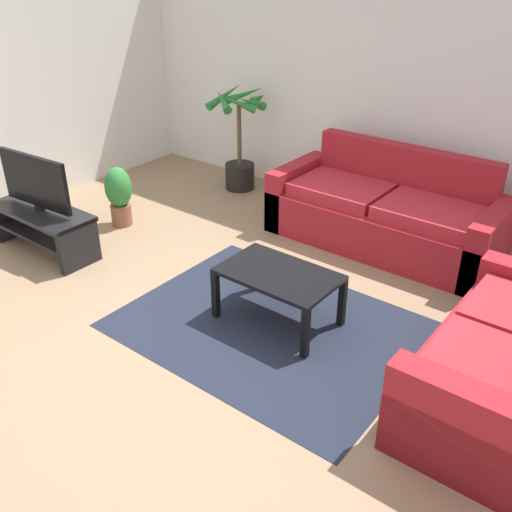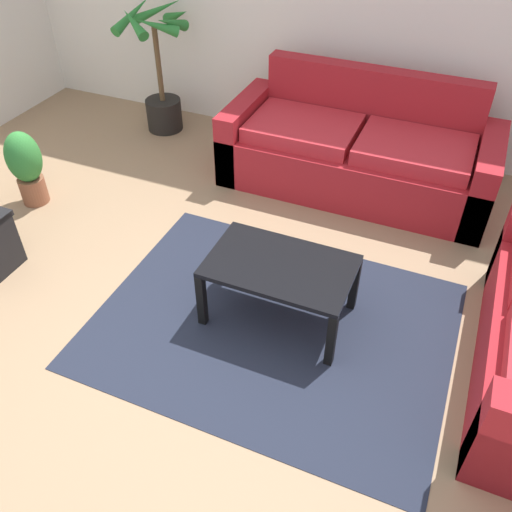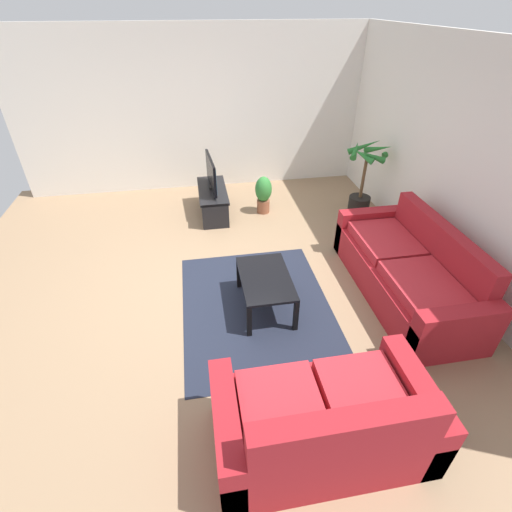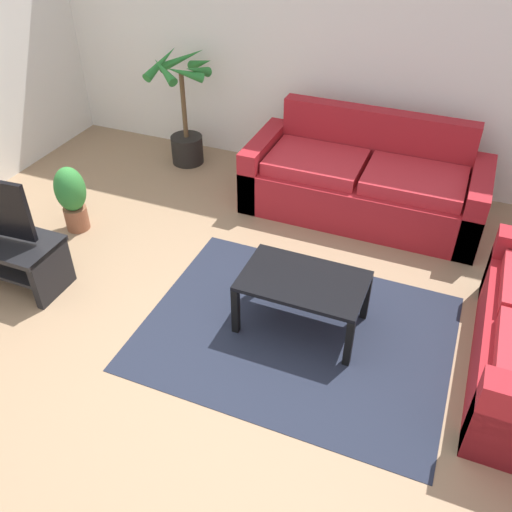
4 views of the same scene
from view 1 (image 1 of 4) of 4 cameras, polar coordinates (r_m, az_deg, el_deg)
name	(u,v)px [view 1 (image 1 of 4)]	position (r m, az deg, el deg)	size (l,w,h in m)	color
ground_plane	(170,328)	(4.46, -8.57, -7.06)	(6.60, 6.60, 0.00)	#937556
wall_back	(372,82)	(6.19, 11.49, 16.60)	(6.00, 0.06, 2.70)	silver
couch_main	(386,215)	(5.63, 12.77, 4.00)	(2.18, 0.90, 0.90)	maroon
tv_stand	(43,224)	(5.73, -20.42, 3.03)	(1.10, 0.45, 0.43)	black
tv	(35,181)	(5.57, -21.12, 6.95)	(0.86, 0.10, 0.52)	black
coffee_table	(279,279)	(4.30, 2.26, -2.35)	(0.88, 0.55, 0.43)	black
area_rug	(270,326)	(4.43, 1.41, -6.94)	(2.20, 1.70, 0.01)	#1E2333
potted_palm	(240,145)	(6.79, -1.61, 11.04)	(0.71, 0.69, 1.20)	black
potted_plant_small	(119,194)	(6.04, -13.49, 6.04)	(0.27, 0.27, 0.63)	brown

